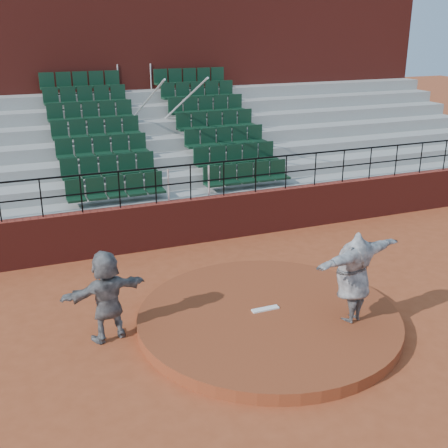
% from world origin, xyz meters
% --- Properties ---
extents(ground, '(90.00, 90.00, 0.00)m').
position_xyz_m(ground, '(0.00, 0.00, 0.00)').
color(ground, '#994322').
rests_on(ground, ground).
extents(pitchers_mound, '(5.50, 5.50, 0.25)m').
position_xyz_m(pitchers_mound, '(0.00, 0.00, 0.12)').
color(pitchers_mound, brown).
rests_on(pitchers_mound, ground).
extents(pitching_rubber, '(0.60, 0.15, 0.03)m').
position_xyz_m(pitching_rubber, '(0.00, 0.15, 0.27)').
color(pitching_rubber, white).
rests_on(pitching_rubber, pitchers_mound).
extents(boundary_wall, '(24.00, 0.30, 1.30)m').
position_xyz_m(boundary_wall, '(0.00, 5.00, 0.65)').
color(boundary_wall, maroon).
rests_on(boundary_wall, ground).
extents(wall_railing, '(24.04, 0.05, 1.03)m').
position_xyz_m(wall_railing, '(0.00, 5.00, 2.03)').
color(wall_railing, black).
rests_on(wall_railing, boundary_wall).
extents(seating_deck, '(24.00, 5.97, 4.63)m').
position_xyz_m(seating_deck, '(0.00, 8.65, 1.43)').
color(seating_deck, gray).
rests_on(seating_deck, ground).
extents(press_box_facade, '(24.00, 3.00, 7.10)m').
position_xyz_m(press_box_facade, '(0.00, 12.60, 3.55)').
color(press_box_facade, maroon).
rests_on(press_box_facade, ground).
extents(pitcher, '(2.45, 1.27, 1.92)m').
position_xyz_m(pitcher, '(1.43, -0.88, 1.21)').
color(pitcher, black).
rests_on(pitcher, pitchers_mound).
extents(fielder, '(1.82, 0.86, 1.88)m').
position_xyz_m(fielder, '(-3.22, 0.68, 0.94)').
color(fielder, black).
rests_on(fielder, ground).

